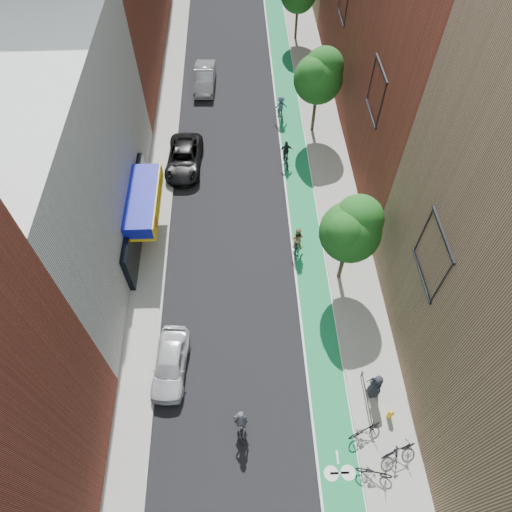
{
  "coord_description": "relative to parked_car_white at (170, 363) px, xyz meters",
  "views": [
    {
      "loc": [
        -0.13,
        -5.32,
        23.31
      ],
      "look_at": [
        0.57,
        10.75,
        1.5
      ],
      "focal_mm": 32.0,
      "sensor_mm": 36.0,
      "label": 1
    }
  ],
  "objects": [
    {
      "name": "cyclist_lead",
      "position": [
        3.64,
        -3.28,
        0.06
      ],
      "size": [
        0.68,
        1.65,
        2.21
      ],
      "rotation": [
        0.0,
        0.0,
        3.13
      ],
      "color": "black",
      "rests_on": "ground"
    },
    {
      "name": "sidewalk_right",
      "position": [
        10.72,
        21.48,
        -0.64
      ],
      "size": [
        3.0,
        68.0,
        0.15
      ],
      "primitive_type": "cube",
      "color": "gray",
      "rests_on": "ground"
    },
    {
      "name": "parked_bike_far",
      "position": [
        9.62,
        -3.76,
        -0.1
      ],
      "size": [
        1.88,
        1.25,
        0.94
      ],
      "primitive_type": "imported",
      "rotation": [
        0.0,
        0.0,
        1.96
      ],
      "color": "black",
      "rests_on": "sidewalk_right"
    },
    {
      "name": "bike_lane",
      "position": [
        8.22,
        21.48,
        -0.71
      ],
      "size": [
        2.0,
        68.0,
        0.01
      ],
      "primitive_type": "cube",
      "color": "#136B3B",
      "rests_on": "ground"
    },
    {
      "name": "building_left_white",
      "position": [
        -6.78,
        9.48,
        5.28
      ],
      "size": [
        8.0,
        20.0,
        12.0
      ],
      "primitive_type": "cube",
      "color": "silver",
      "rests_on": "ground"
    },
    {
      "name": "ground",
      "position": [
        4.22,
        -4.52,
        -0.72
      ],
      "size": [
        160.0,
        160.0,
        0.0
      ],
      "primitive_type": "plane",
      "color": "black",
      "rests_on": "ground"
    },
    {
      "name": "parked_car_black",
      "position": [
        -0.06,
        15.92,
        0.01
      ],
      "size": [
        2.69,
        5.38,
        1.46
      ],
      "primitive_type": "imported",
      "rotation": [
        0.0,
        0.0,
        -0.05
      ],
      "color": "black",
      "rests_on": "ground"
    },
    {
      "name": "tree_mid",
      "position": [
        9.86,
        19.5,
        4.17
      ],
      "size": [
        3.55,
        3.53,
        6.74
      ],
      "color": "#332619",
      "rests_on": "ground"
    },
    {
      "name": "fire_hydrant",
      "position": [
        11.03,
        -3.07,
        -0.16
      ],
      "size": [
        0.27,
        0.27,
        0.77
      ],
      "color": "yellow",
      "rests_on": "sidewalk_right"
    },
    {
      "name": "cyclist_lane_near",
      "position": [
        7.42,
        7.66,
        0.16
      ],
      "size": [
        0.98,
        1.84,
        2.08
      ],
      "rotation": [
        0.0,
        0.0,
        2.88
      ],
      "color": "black",
      "rests_on": "ground"
    },
    {
      "name": "parked_car_white",
      "position": [
        0.0,
        0.0,
        0.0
      ],
      "size": [
        2.02,
        4.33,
        1.43
      ],
      "primitive_type": "imported",
      "rotation": [
        0.0,
        0.0,
        -0.08
      ],
      "color": "silver",
      "rests_on": "ground"
    },
    {
      "name": "cyclist_lane_far",
      "position": [
        7.42,
        21.2,
        0.2
      ],
      "size": [
        1.2,
        1.74,
        2.04
      ],
      "rotation": [
        0.0,
        0.0,
        3.36
      ],
      "color": "black",
      "rests_on": "ground"
    },
    {
      "name": "tree_near",
      "position": [
        9.86,
        5.5,
        3.94
      ],
      "size": [
        3.4,
        3.36,
        6.42
      ],
      "color": "#332619",
      "rests_on": "ground"
    },
    {
      "name": "parked_bike_mid",
      "position": [
        11.03,
        -4.78,
        -0.01
      ],
      "size": [
        1.92,
        1.08,
        1.11
      ],
      "primitive_type": "imported",
      "rotation": [
        0.0,
        0.0,
        1.89
      ],
      "color": "black",
      "rests_on": "sidewalk_right"
    },
    {
      "name": "parked_bike_near",
      "position": [
        9.71,
        -5.65,
        -0.12
      ],
      "size": [
        1.79,
        1.01,
        0.89
      ],
      "primitive_type": "imported",
      "rotation": [
        0.0,
        0.0,
        1.31
      ],
      "color": "black",
      "rests_on": "sidewalk_right"
    },
    {
      "name": "sidewalk_left",
      "position": [
        -1.78,
        21.48,
        -0.64
      ],
      "size": [
        2.0,
        68.0,
        0.15
      ],
      "primitive_type": "cube",
      "color": "gray",
      "rests_on": "ground"
    },
    {
      "name": "cyclist_lane_mid",
      "position": [
        7.42,
        15.86,
        0.0
      ],
      "size": [
        0.99,
        1.92,
        1.98
      ],
      "rotation": [
        0.0,
        0.0,
        3.23
      ],
      "color": "black",
      "rests_on": "ground"
    },
    {
      "name": "pedestrian",
      "position": [
        10.42,
        -1.8,
        0.38
      ],
      "size": [
        0.88,
        1.07,
        1.89
      ],
      "primitive_type": "imported",
      "rotation": [
        0.0,
        0.0,
        -1.23
      ],
      "color": "black",
      "rests_on": "sidewalk_right"
    },
    {
      "name": "parked_car_silver",
      "position": [
        1.22,
        26.05,
        0.07
      ],
      "size": [
        1.87,
        4.84,
        1.57
      ],
      "primitive_type": "imported",
      "rotation": [
        0.0,
        0.0,
        -0.04
      ],
      "color": "#989CA0",
      "rests_on": "ground"
    }
  ]
}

